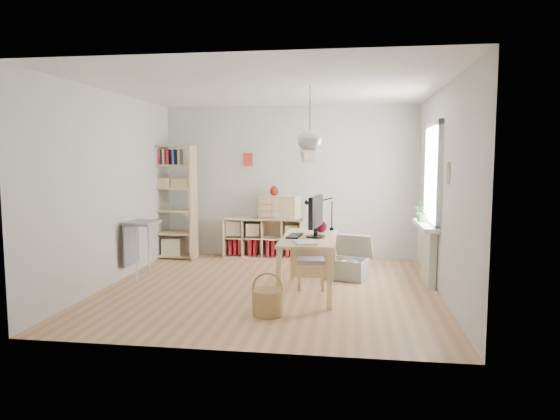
# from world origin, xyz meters

# --- Properties ---
(ground) EXTENTS (4.50, 4.50, 0.00)m
(ground) POSITION_xyz_m (0.00, 0.00, 0.00)
(ground) COLOR tan
(ground) RESTS_ON ground
(room_shell) EXTENTS (4.50, 4.50, 4.50)m
(room_shell) POSITION_xyz_m (0.55, -0.15, 2.00)
(room_shell) COLOR white
(room_shell) RESTS_ON ground
(window_unit) EXTENTS (0.07, 1.16, 1.46)m
(window_unit) POSITION_xyz_m (2.23, 0.60, 1.55)
(window_unit) COLOR white
(window_unit) RESTS_ON ground
(radiator) EXTENTS (0.10, 0.80, 0.80)m
(radiator) POSITION_xyz_m (2.19, 0.60, 0.40)
(radiator) COLOR silver
(radiator) RESTS_ON ground
(windowsill) EXTENTS (0.22, 1.20, 0.06)m
(windowsill) POSITION_xyz_m (2.14, 0.60, 0.83)
(windowsill) COLOR white
(windowsill) RESTS_ON radiator
(desk) EXTENTS (0.70, 1.50, 0.75)m
(desk) POSITION_xyz_m (0.55, -0.15, 0.66)
(desk) COLOR #E0BB80
(desk) RESTS_ON ground
(cube_shelf) EXTENTS (1.40, 0.38, 0.72)m
(cube_shelf) POSITION_xyz_m (-0.47, 2.08, 0.30)
(cube_shelf) COLOR beige
(cube_shelf) RESTS_ON ground
(tall_bookshelf) EXTENTS (0.80, 0.38, 2.00)m
(tall_bookshelf) POSITION_xyz_m (-2.04, 1.80, 1.09)
(tall_bookshelf) COLOR #E0BB80
(tall_bookshelf) RESTS_ON ground
(side_table) EXTENTS (0.40, 0.55, 0.85)m
(side_table) POSITION_xyz_m (-2.04, 0.35, 0.67)
(side_table) COLOR gray
(side_table) RESTS_ON ground
(chair) EXTENTS (0.40, 0.40, 0.75)m
(chair) POSITION_xyz_m (0.55, 0.13, 0.42)
(chair) COLOR gray
(chair) RESTS_ON ground
(wicker_basket) EXTENTS (0.36, 0.36, 0.49)m
(wicker_basket) POSITION_xyz_m (0.17, -1.15, 0.16)
(wicker_basket) COLOR #A08048
(wicker_basket) RESTS_ON ground
(storage_chest) EXTENTS (0.76, 0.81, 0.62)m
(storage_chest) POSITION_xyz_m (1.05, 0.73, 0.20)
(storage_chest) COLOR beige
(storage_chest) RESTS_ON ground
(monitor) EXTENTS (0.25, 0.62, 0.54)m
(monitor) POSITION_xyz_m (0.64, -0.19, 1.05)
(monitor) COLOR black
(monitor) RESTS_ON desk
(keyboard) EXTENTS (0.19, 0.43, 0.02)m
(keyboard) POSITION_xyz_m (0.36, -0.15, 0.76)
(keyboard) COLOR black
(keyboard) RESTS_ON desk
(task_lamp) EXTENTS (0.42, 0.15, 0.45)m
(task_lamp) POSITION_xyz_m (0.62, 0.43, 1.05)
(task_lamp) COLOR black
(task_lamp) RESTS_ON desk
(yarn_ball) EXTENTS (0.16, 0.16, 0.16)m
(yarn_ball) POSITION_xyz_m (0.69, 0.27, 0.83)
(yarn_ball) COLOR #450919
(yarn_ball) RESTS_ON desk
(paper_tray) EXTENTS (0.32, 0.36, 0.03)m
(paper_tray) POSITION_xyz_m (0.54, -0.68, 0.77)
(paper_tray) COLOR white
(paper_tray) RESTS_ON desk
(drawer_chest) EXTENTS (0.74, 0.45, 0.39)m
(drawer_chest) POSITION_xyz_m (-0.16, 2.04, 0.92)
(drawer_chest) COLOR beige
(drawer_chest) RESTS_ON cube_shelf
(red_vase) EXTENTS (0.15, 0.15, 0.18)m
(red_vase) POSITION_xyz_m (-0.25, 2.04, 1.20)
(red_vase) COLOR maroon
(red_vase) RESTS_ON drawer_chest
(potted_plant) EXTENTS (0.33, 0.31, 0.29)m
(potted_plant) POSITION_xyz_m (2.12, 0.78, 1.00)
(potted_plant) COLOR #276828
(potted_plant) RESTS_ON windowsill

